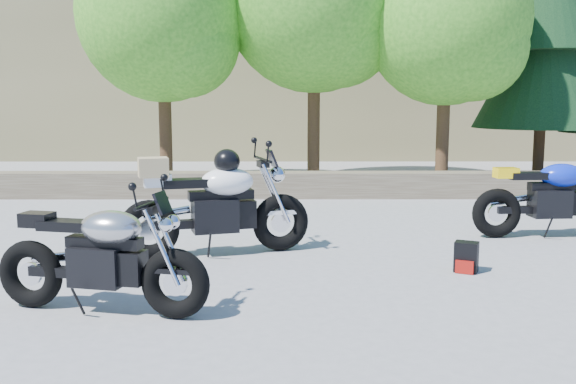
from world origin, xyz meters
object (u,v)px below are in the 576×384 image
Objects in this scene: silver_bike at (102,258)px; white_bike at (216,204)px; blue_bike at (553,198)px; backpack at (466,257)px.

white_bike is at bearing 83.27° from silver_bike.
white_bike is at bearing -171.18° from blue_bike.
backpack is at bearing -32.21° from white_bike.
blue_bike is 6.62× the size of backpack.
blue_bike reaches higher than silver_bike.
white_bike is at bearing -171.42° from backpack.
white_bike is 4.72m from blue_bike.
blue_bike is (5.37, 3.26, 0.05)m from silver_bike.
white_bike is 6.80× the size of backpack.
backpack is (2.88, -0.80, -0.48)m from white_bike.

